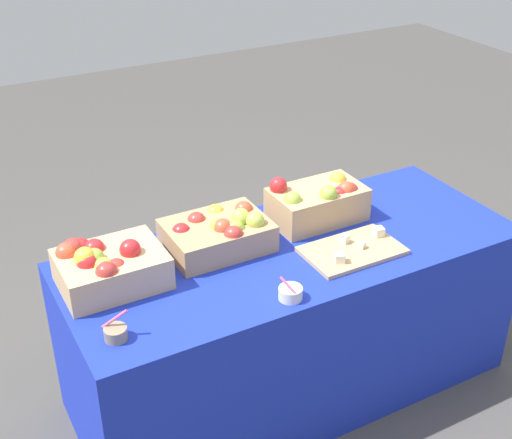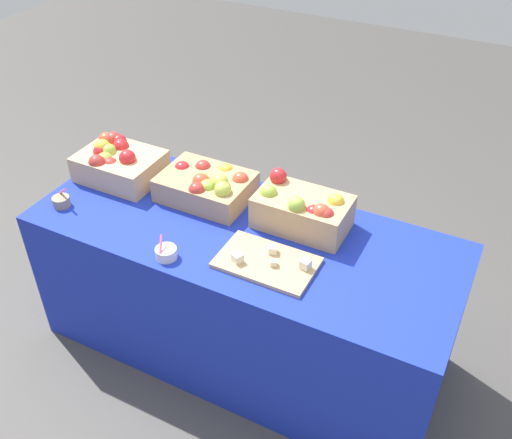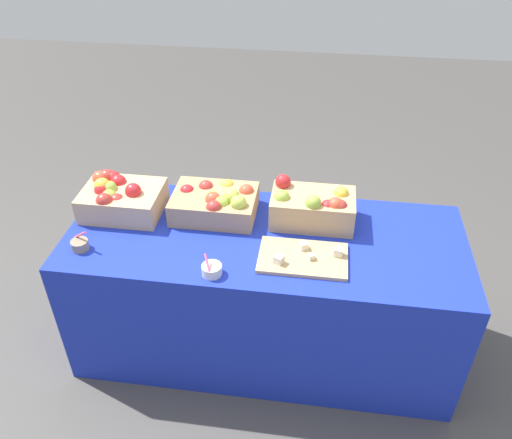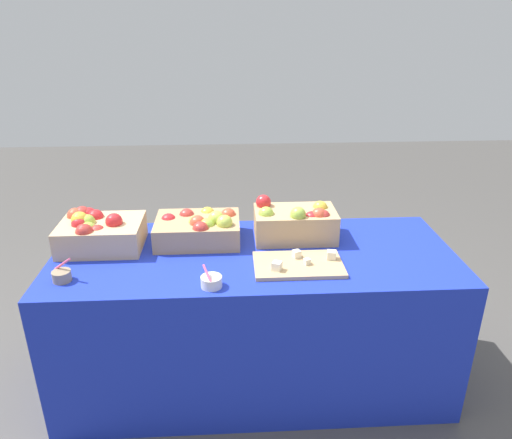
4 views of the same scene
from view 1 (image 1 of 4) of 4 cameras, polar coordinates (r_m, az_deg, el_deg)
The scene contains 8 objects.
ground_plane at distance 3.30m, azimuth 2.72°, elevation -13.27°, with size 10.00×10.00×0.00m, color #474442.
table at distance 3.06m, azimuth 2.88°, elevation -8.18°, with size 1.90×0.76×0.74m, color #192DB7.
apple_crate_left at distance 2.64m, azimuth -12.13°, elevation -3.75°, with size 0.39×0.29×0.19m.
apple_crate_middle at distance 2.81m, azimuth -3.06°, elevation -1.06°, with size 0.41×0.30×0.17m.
apple_crate_right at distance 3.02m, azimuth 5.16°, elevation 1.45°, with size 0.40×0.24×0.21m.
cutting_board_front at distance 2.83m, azimuth 7.93°, elevation -2.48°, with size 0.40×0.25×0.06m.
sample_bowl_near at distance 2.40m, azimuth -11.44°, elevation -9.12°, with size 0.09×0.08×0.11m.
sample_bowl_mid at distance 2.54m, azimuth 2.84°, elevation -6.05°, with size 0.09×0.09×0.10m.
Camera 1 is at (-1.30, -2.05, 2.24)m, focal length 48.74 mm.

